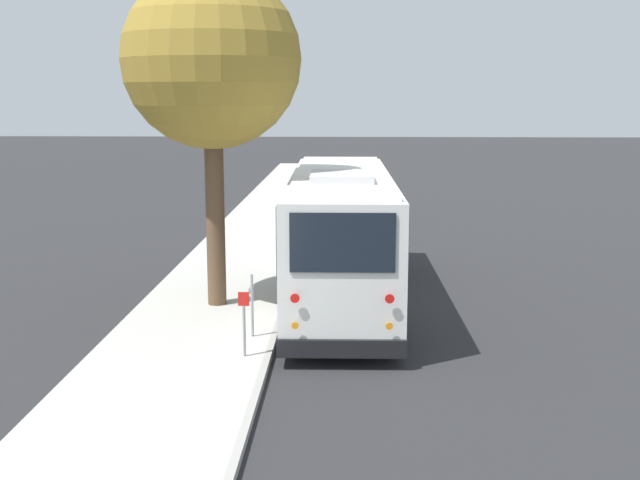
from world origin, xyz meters
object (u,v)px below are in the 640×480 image
object	(u,v)px
parked_sedan_blue	(338,207)
parked_sedan_silver	(341,191)
fire_hydrant	(289,228)
sign_post_near	(244,323)
shuttle_bus	(341,229)
sign_post_far	(252,306)
parked_sedan_tan	(343,178)
street_tree	(212,48)

from	to	relation	value
parked_sedan_blue	parked_sedan_silver	bearing A→B (deg)	-4.78
fire_hydrant	sign_post_near	bearing A→B (deg)	-179.49
shuttle_bus	parked_sedan_blue	size ratio (longest dim) A/B	2.43
sign_post_far	fire_hydrant	world-z (taller)	sign_post_far
parked_sedan_blue	shuttle_bus	bearing A→B (deg)	176.99
parked_sedan_blue	sign_post_near	size ratio (longest dim) A/B	3.43
parked_sedan_blue	fire_hydrant	bearing A→B (deg)	156.69
parked_sedan_blue	sign_post_near	xyz separation A→B (m)	(-18.07, 1.58, 0.22)
parked_sedan_tan	fire_hydrant	xyz separation A→B (m)	(-16.49, 1.78, -0.06)
parked_sedan_blue	sign_post_far	xyz separation A→B (m)	(-16.74, 1.58, 0.23)
parked_sedan_silver	fire_hydrant	bearing A→B (deg)	174.06
sign_post_near	fire_hydrant	size ratio (longest dim) A/B	1.63
parked_sedan_silver	street_tree	distance (m)	20.89
parked_sedan_tan	sign_post_far	distance (m)	28.37
street_tree	parked_sedan_blue	bearing A→B (deg)	-11.32
shuttle_bus	street_tree	world-z (taller)	street_tree
shuttle_bus	parked_sedan_blue	world-z (taller)	shuttle_bus
shuttle_bus	sign_post_near	world-z (taller)	shuttle_bus
parked_sedan_silver	fire_hydrant	size ratio (longest dim) A/B	5.85
fire_hydrant	sign_post_far	bearing A→B (deg)	-179.43
parked_sedan_blue	parked_sedan_tan	xyz separation A→B (m)	(11.58, -0.09, 0.01)
parked_sedan_blue	sign_post_near	distance (m)	18.14
sign_post_near	sign_post_far	size ratio (longest dim) A/B	0.96
street_tree	fire_hydrant	size ratio (longest dim) A/B	10.80
sign_post_far	street_tree	bearing A→B (deg)	23.37
parked_sedan_tan	fire_hydrant	world-z (taller)	parked_sedan_tan
street_tree	fire_hydrant	bearing A→B (deg)	-6.90
parked_sedan_blue	sign_post_near	bearing A→B (deg)	170.77
parked_sedan_silver	sign_post_near	size ratio (longest dim) A/B	3.60
parked_sedan_blue	fire_hydrant	xyz separation A→B (m)	(-4.91, 1.70, -0.05)
shuttle_bus	fire_hydrant	xyz separation A→B (m)	(8.14, 1.98, -1.34)
parked_sedan_silver	parked_sedan_tan	xyz separation A→B (m)	(5.65, -0.03, 0.03)
shuttle_bus	street_tree	bearing A→B (deg)	105.25
street_tree	sign_post_far	size ratio (longest dim) A/B	6.38
sign_post_near	parked_sedan_blue	bearing A→B (deg)	-5.00
parked_sedan_blue	sign_post_far	size ratio (longest dim) A/B	3.29
parked_sedan_tan	street_tree	distance (m)	26.32
parked_sedan_silver	street_tree	xyz separation A→B (m)	(-19.87, 2.85, 5.79)
parked_sedan_silver	parked_sedan_tan	world-z (taller)	parked_sedan_tan
parked_sedan_silver	sign_post_far	size ratio (longest dim) A/B	3.46
street_tree	sign_post_far	distance (m)	6.33
shuttle_bus	fire_hydrant	bearing A→B (deg)	12.65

